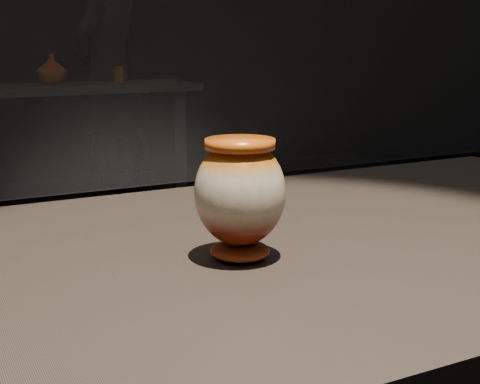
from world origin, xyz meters
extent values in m
cube|color=black|center=(0.00, 0.00, 0.88)|extent=(2.00, 0.80, 0.05)
ellipsoid|color=#611808|center=(0.11, -0.05, 0.91)|extent=(0.10, 0.10, 0.02)
ellipsoid|color=beige|center=(0.11, -0.05, 0.99)|extent=(0.15, 0.15, 0.14)
cylinder|color=#C66412|center=(0.11, -0.05, 1.06)|extent=(0.11, 0.11, 0.01)
cube|color=black|center=(0.59, 3.66, 0.88)|extent=(2.00, 0.60, 0.05)
cube|color=black|center=(1.44, 3.66, 0.42)|extent=(0.08, 0.50, 0.85)
imported|color=#611808|center=(0.65, 3.67, 1.00)|extent=(0.26, 0.26, 0.19)
cylinder|color=#8B5D14|center=(1.08, 3.62, 0.96)|extent=(0.06, 0.06, 0.11)
imported|color=black|center=(1.13, 4.01, 0.93)|extent=(0.81, 0.77, 1.86)
camera|label=1|loc=(-0.28, -0.81, 1.19)|focal=50.00mm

